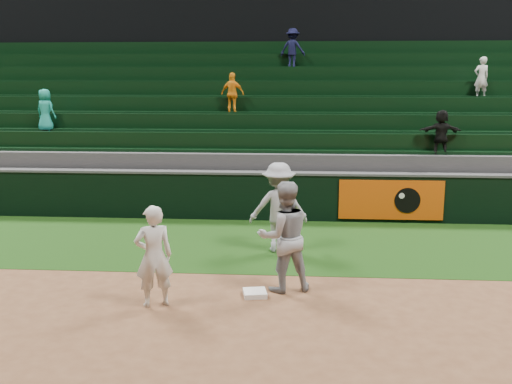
% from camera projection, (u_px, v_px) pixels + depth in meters
% --- Properties ---
extents(ground, '(70.00, 70.00, 0.00)m').
position_uv_depth(ground, '(259.00, 293.00, 9.71)').
color(ground, brown).
rests_on(ground, ground).
extents(foul_grass, '(36.00, 4.20, 0.01)m').
position_uv_depth(foul_grass, '(268.00, 243.00, 12.65)').
color(foul_grass, '#13330C').
rests_on(foul_grass, ground).
extents(upper_deck, '(40.00, 12.00, 12.00)m').
position_uv_depth(upper_deck, '(284.00, 24.00, 25.60)').
color(upper_deck, black).
rests_on(upper_deck, ground).
extents(first_base, '(0.44, 0.44, 0.08)m').
position_uv_depth(first_base, '(255.00, 293.00, 9.60)').
color(first_base, white).
rests_on(first_base, ground).
extents(first_baseman, '(0.71, 0.60, 1.66)m').
position_uv_depth(first_baseman, '(154.00, 256.00, 9.03)').
color(first_baseman, silver).
rests_on(first_baseman, ground).
extents(baserunner, '(1.10, 0.97, 1.91)m').
position_uv_depth(baserunner, '(284.00, 236.00, 9.69)').
color(baserunner, '#989BA2').
rests_on(baserunner, ground).
extents(base_coach, '(1.29, 0.84, 1.88)m').
position_uv_depth(base_coach, '(279.00, 207.00, 11.90)').
color(base_coach, '#9A9DA7').
rests_on(base_coach, foul_grass).
extents(field_wall, '(36.00, 0.45, 1.25)m').
position_uv_depth(field_wall, '(273.00, 195.00, 14.67)').
color(field_wall, black).
rests_on(field_wall, ground).
extents(stadium_seating, '(36.00, 5.95, 5.20)m').
position_uv_depth(stadium_seating, '(277.00, 139.00, 18.15)').
color(stadium_seating, '#373639').
rests_on(stadium_seating, ground).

